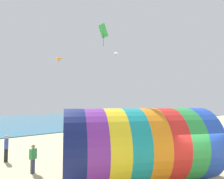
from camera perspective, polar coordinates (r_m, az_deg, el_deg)
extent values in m
cylinder|color=navy|center=(9.77, -10.99, -16.09)|extent=(2.51, 3.62, 3.62)
cylinder|color=purple|center=(9.85, -5.46, -16.04)|extent=(2.51, 3.62, 3.62)
cylinder|color=yellow|center=(10.01, -0.07, -15.85)|extent=(2.51, 3.62, 3.62)
cylinder|color=teal|center=(10.26, 5.10, -15.55)|extent=(2.51, 3.62, 3.62)
cylinder|color=orange|center=(10.57, 9.97, -15.15)|extent=(2.51, 3.62, 3.62)
cylinder|color=red|center=(10.96, 14.51, -14.69)|extent=(2.51, 3.62, 3.62)
cylinder|color=green|center=(11.40, 18.70, -14.17)|extent=(2.51, 3.62, 3.62)
cylinder|color=blue|center=(11.90, 22.54, -13.64)|extent=(2.51, 3.62, 3.62)
cylinder|color=black|center=(12.18, 24.41, -13.36)|extent=(1.62, 2.97, 3.33)
ellipsoid|color=white|center=(29.27, 1.11, 10.33)|extent=(0.35, 0.93, 0.30)
cube|color=gray|center=(29.23, 1.11, 9.95)|extent=(0.02, 0.13, 0.24)
cube|color=green|center=(13.90, -2.50, 16.40)|extent=(0.39, 0.61, 0.82)
cylinder|color=#1E642A|center=(13.70, -2.51, 14.04)|extent=(0.03, 0.03, 0.88)
ellipsoid|color=orange|center=(21.42, -14.92, 8.47)|extent=(0.76, 0.54, 0.29)
cube|color=#8F4F12|center=(21.39, -14.92, 8.09)|extent=(0.10, 0.05, 0.18)
cylinder|color=#383D56|center=(12.70, -21.71, -19.64)|extent=(0.24, 0.24, 0.76)
cube|color=#338C4C|center=(12.53, -21.63, -16.71)|extent=(0.41, 0.32, 0.57)
sphere|color=#9E7051|center=(12.44, -21.59, -14.88)|extent=(0.21, 0.21, 0.21)
cylinder|color=black|center=(15.59, -28.04, -16.26)|extent=(0.24, 0.24, 0.85)
cube|color=#2D4CA5|center=(15.44, -27.95, -13.57)|extent=(0.33, 0.41, 0.64)
sphere|color=tan|center=(15.37, -27.89, -11.91)|extent=(0.23, 0.23, 0.23)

